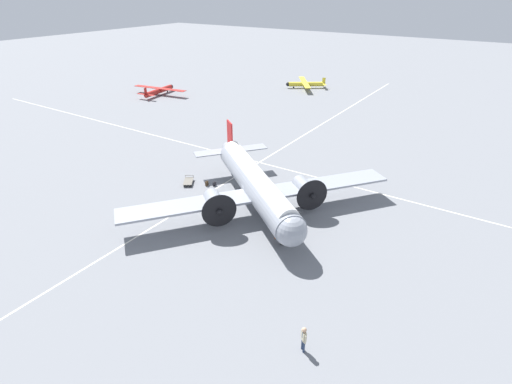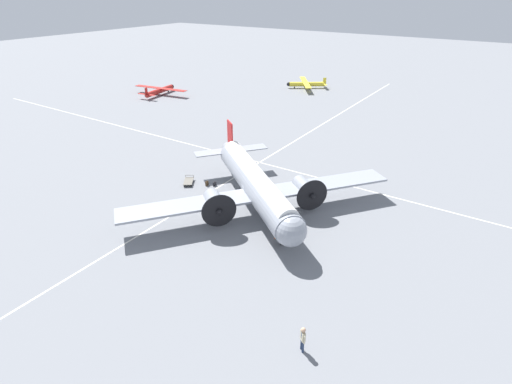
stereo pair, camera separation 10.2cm
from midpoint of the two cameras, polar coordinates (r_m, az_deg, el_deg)
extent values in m
plane|color=slate|center=(37.64, 0.08, -2.26)|extent=(300.00, 300.00, 0.00)
cube|color=silver|center=(40.64, -6.58, -0.07)|extent=(120.00, 0.16, 0.01)
cube|color=silver|center=(44.81, 6.62, 2.66)|extent=(0.16, 120.00, 0.01)
cylinder|color=#9399A3|center=(36.52, 0.08, 0.99)|extent=(11.93, 14.36, 2.58)
cylinder|color=white|center=(36.21, 0.08, 2.00)|extent=(10.83, 13.26, 1.80)
sphere|color=#9399A3|center=(29.98, 5.10, -5.54)|extent=(2.45, 2.45, 2.45)
cylinder|color=#9399A3|center=(43.53, -3.37, 5.64)|extent=(3.05, 3.36, 1.42)
cube|color=red|center=(43.43, -3.65, 8.12)|extent=(1.20, 1.49, 2.96)
cube|color=#9399A3|center=(43.83, -3.52, 5.98)|extent=(7.27, 6.13, 0.10)
cube|color=#9399A3|center=(35.67, 0.69, -0.27)|extent=(21.28, 17.28, 0.20)
cylinder|color=#9399A3|center=(36.92, 7.05, 0.55)|extent=(2.81, 3.05, 1.42)
cylinder|color=black|center=(35.72, 8.08, -0.49)|extent=(2.38, 1.85, 2.98)
sphere|color=black|center=(35.61, 8.18, -0.59)|extent=(0.50, 0.50, 0.50)
cylinder|color=#9399A3|center=(34.41, -5.83, -1.50)|extent=(2.81, 3.05, 1.42)
cylinder|color=black|center=(33.12, -5.21, -2.71)|extent=(2.38, 1.85, 2.98)
sphere|color=black|center=(33.00, -5.15, -2.82)|extent=(0.50, 0.50, 0.50)
cylinder|color=#4C4C51|center=(37.62, 6.78, -0.69)|extent=(0.18, 0.18, 0.97)
cylinder|color=black|center=(37.85, 6.74, -1.34)|extent=(0.91, 1.05, 1.10)
cylinder|color=#4C4C51|center=(35.16, -5.85, -2.79)|extent=(0.18, 0.18, 0.97)
cylinder|color=black|center=(35.40, -5.81, -3.47)|extent=(0.91, 1.05, 1.10)
cylinder|color=#4C4C51|center=(32.22, 3.73, -6.31)|extent=(0.14, 0.14, 0.88)
cylinder|color=black|center=(32.46, 3.70, -6.95)|extent=(0.57, 0.66, 0.70)
cylinder|color=navy|center=(24.43, 6.85, -21.12)|extent=(0.12, 0.12, 0.84)
cylinder|color=navy|center=(24.59, 6.64, -20.70)|extent=(0.12, 0.12, 0.84)
cube|color=beige|center=(23.96, 6.85, -19.73)|extent=(0.42, 0.43, 0.63)
sphere|color=tan|center=(23.63, 6.91, -18.98)|extent=(0.28, 0.28, 0.28)
cylinder|color=beige|center=(23.83, 7.06, -20.21)|extent=(0.10, 0.10, 0.60)
cylinder|color=beige|center=(24.15, 6.63, -19.37)|extent=(0.10, 0.10, 0.60)
cube|color=navy|center=(23.88, 6.61, -19.66)|extent=(0.04, 0.04, 0.41)
cube|color=#232328|center=(41.86, -5.87, 1.17)|extent=(0.43, 0.14, 0.44)
cube|color=black|center=(41.75, -5.88, 1.48)|extent=(0.16, 0.10, 0.02)
cube|color=#47331E|center=(41.97, -6.95, 1.22)|extent=(0.35, 0.18, 0.50)
cube|color=#312315|center=(41.85, -6.97, 1.56)|extent=(0.13, 0.12, 0.02)
cube|color=#6B665B|center=(42.67, -9.55, 1.57)|extent=(2.09, 1.83, 0.04)
cube|color=#6B665B|center=(43.40, -9.42, 2.39)|extent=(0.55, 0.77, 0.04)
cylinder|color=#6B665B|center=(43.38, -8.85, 2.26)|extent=(0.04, 0.04, 0.22)
cylinder|color=#6B665B|center=(43.51, -9.96, 2.25)|extent=(0.04, 0.04, 0.22)
cylinder|color=black|center=(42.05, -9.17, 0.95)|extent=(0.26, 0.21, 0.28)
cylinder|color=black|center=(42.16, -10.15, 0.94)|extent=(0.26, 0.21, 0.28)
cylinder|color=black|center=(43.34, -8.93, 1.80)|extent=(0.26, 0.21, 0.28)
cylinder|color=black|center=(43.44, -9.89, 1.79)|extent=(0.26, 0.21, 0.28)
cylinder|color=yellow|center=(84.44, 7.35, 15.03)|extent=(4.79, 6.42, 0.88)
sphere|color=black|center=(84.00, 4.72, 15.10)|extent=(0.79, 0.79, 0.79)
cube|color=yellow|center=(84.30, 7.09, 15.30)|extent=(9.52, 7.02, 0.08)
cube|color=yellow|center=(84.86, 9.81, 15.41)|extent=(0.41, 0.56, 1.14)
cube|color=yellow|center=(84.98, 9.78, 15.04)|extent=(3.21, 2.45, 0.04)
cylinder|color=black|center=(84.26, 5.55, 14.65)|extent=(0.22, 0.28, 0.28)
cylinder|color=#4C4C51|center=(84.24, 5.55, 14.72)|extent=(0.06, 0.06, 0.21)
cylinder|color=black|center=(83.87, 7.67, 14.48)|extent=(0.22, 0.28, 0.28)
cylinder|color=#4C4C51|center=(83.85, 7.68, 14.55)|extent=(0.06, 0.06, 0.21)
cylinder|color=black|center=(85.41, 7.52, 14.72)|extent=(0.22, 0.28, 0.28)
cylinder|color=#4C4C51|center=(85.39, 7.53, 14.79)|extent=(0.06, 0.06, 0.21)
cylinder|color=#B2231E|center=(80.15, -13.60, 13.86)|extent=(7.62, 1.99, 0.92)
sphere|color=black|center=(83.19, -11.90, 14.52)|extent=(0.83, 0.83, 0.83)
cube|color=#B2231E|center=(80.38, -13.45, 14.22)|extent=(2.77, 11.40, 0.08)
cube|color=#B2231E|center=(77.22, -15.37, 13.72)|extent=(0.67, 0.15, 1.20)
cube|color=#B2231E|center=(77.35, -15.32, 13.29)|extent=(1.11, 3.75, 0.04)
cylinder|color=black|center=(82.36, -12.38, 13.86)|extent=(0.29, 0.12, 0.28)
cylinder|color=#4C4C51|center=(82.34, -12.39, 13.93)|extent=(0.06, 0.06, 0.21)
cylinder|color=black|center=(80.51, -14.22, 13.36)|extent=(0.29, 0.12, 0.28)
cylinder|color=#4C4C51|center=(80.48, -14.23, 13.43)|extent=(0.06, 0.06, 0.21)
cylinder|color=black|center=(79.48, -13.25, 13.29)|extent=(0.29, 0.12, 0.28)
cylinder|color=#4C4C51|center=(79.45, -13.25, 13.36)|extent=(0.06, 0.06, 0.21)
cube|color=orange|center=(33.38, 3.19, -6.56)|extent=(0.45, 0.45, 0.03)
cone|color=orange|center=(33.22, 3.20, -6.16)|extent=(0.38, 0.38, 0.59)
camera|label=1|loc=(0.05, -89.92, 0.04)|focal=28.00mm
camera|label=2|loc=(0.05, 90.08, -0.04)|focal=28.00mm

